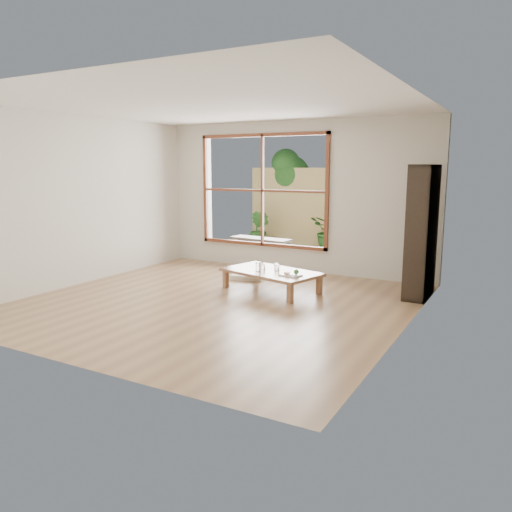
{
  "coord_description": "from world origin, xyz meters",
  "views": [
    {
      "loc": [
        3.65,
        -5.5,
        1.82
      ],
      "look_at": [
        0.22,
        0.69,
        0.55
      ],
      "focal_mm": 35.0,
      "sensor_mm": 36.0,
      "label": 1
    }
  ],
  "objects_px": {
    "food_tray": "(292,274)",
    "garden_bench": "(261,241)",
    "low_table": "(271,273)",
    "bookshelf": "(422,232)"
  },
  "relations": [
    {
      "from": "food_tray",
      "to": "garden_bench",
      "type": "height_order",
      "value": "garden_bench"
    },
    {
      "from": "low_table",
      "to": "food_tray",
      "type": "xyz_separation_m",
      "value": [
        0.41,
        -0.17,
        0.06
      ]
    },
    {
      "from": "low_table",
      "to": "food_tray",
      "type": "relative_size",
      "value": 4.97
    },
    {
      "from": "low_table",
      "to": "bookshelf",
      "type": "distance_m",
      "value": 2.21
    },
    {
      "from": "low_table",
      "to": "bookshelf",
      "type": "relative_size",
      "value": 0.85
    },
    {
      "from": "low_table",
      "to": "garden_bench",
      "type": "relative_size",
      "value": 1.22
    },
    {
      "from": "food_tray",
      "to": "low_table",
      "type": "bearing_deg",
      "value": 166.66
    },
    {
      "from": "food_tray",
      "to": "garden_bench",
      "type": "distance_m",
      "value": 3.01
    },
    {
      "from": "garden_bench",
      "to": "food_tray",
      "type": "bearing_deg",
      "value": -48.15
    },
    {
      "from": "bookshelf",
      "to": "garden_bench",
      "type": "distance_m",
      "value": 3.72
    }
  ]
}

